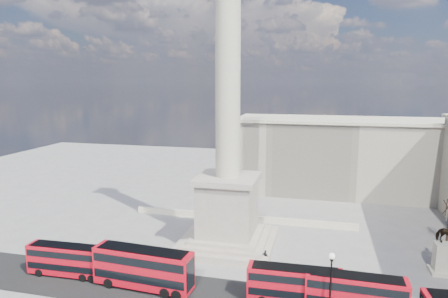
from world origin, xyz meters
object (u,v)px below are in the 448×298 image
red_bus_a (144,268)px  pedestrian_crossing (265,257)px  red_bus_b (295,285)px  victorian_lamp (331,280)px  pedestrian_walking (345,291)px  nelsons_column (228,162)px  red_bus_c (356,293)px  equestrian_statue (447,254)px  red_bus_e (67,260)px

red_bus_a → pedestrian_crossing: red_bus_a is taller
red_bus_b → victorian_lamp: (3.76, -1.96, 2.03)m
pedestrian_walking → nelsons_column: bearing=141.7°
red_bus_c → victorian_lamp: victorian_lamp is taller
red_bus_a → victorian_lamp: 21.68m
pedestrian_crossing → nelsons_column: bearing=2.5°
red_bus_a → pedestrian_walking: bearing=12.3°
equestrian_statue → pedestrian_crossing: (-23.11, -2.43, -1.76)m
red_bus_e → pedestrian_crossing: (24.18, 9.64, -1.24)m
nelsons_column → red_bus_a: size_ratio=4.01×
nelsons_column → red_bus_b: 20.79m
red_bus_c → pedestrian_crossing: red_bus_c is taller
red_bus_a → victorian_lamp: bearing=1.3°
red_bus_a → pedestrian_walking: 23.77m
red_bus_e → equestrian_statue: 48.81m
red_bus_e → pedestrian_crossing: 26.06m
red_bus_e → pedestrian_walking: red_bus_e is taller
red_bus_c → nelsons_column: bearing=141.8°
red_bus_a → red_bus_b: size_ratio=1.18×
red_bus_c → equestrian_statue: (12.02, 12.04, 0.43)m
red_bus_a → red_bus_e: 10.96m
equestrian_statue → pedestrian_crossing: bearing=-174.0°
red_bus_e → victorian_lamp: bearing=-4.3°
nelsons_column → red_bus_c: size_ratio=4.71×
red_bus_e → victorian_lamp: (32.52, -1.60, 2.10)m
red_bus_a → equestrian_statue: equestrian_statue is taller
red_bus_a → red_bus_b: bearing=7.1°
red_bus_b → nelsons_column: bearing=126.6°
nelsons_column → red_bus_e: bearing=-141.0°
red_bus_e → red_bus_c: bearing=-1.5°
equestrian_statue → red_bus_a: bearing=-160.8°
red_bus_b → equestrian_statue: equestrian_statue is taller
red_bus_b → pedestrian_crossing: red_bus_b is taller
pedestrian_walking → pedestrian_crossing: (-10.21, 6.78, 0.07)m
red_bus_b → victorian_lamp: victorian_lamp is taller
red_bus_c → red_bus_e: size_ratio=1.04×
red_bus_b → pedestrian_crossing: (-4.58, 9.28, -1.31)m
red_bus_b → pedestrian_crossing: 10.43m
red_bus_c → pedestrian_walking: size_ratio=6.27×
equestrian_statue → pedestrian_walking: equestrian_statue is taller
red_bus_b → pedestrian_walking: 6.31m
red_bus_b → pedestrian_crossing: size_ratio=5.75×
nelsons_column → pedestrian_crossing: 14.42m
red_bus_b → red_bus_c: size_ratio=0.99×
red_bus_e → pedestrian_walking: bearing=3.2°
pedestrian_crossing → pedestrian_walking: bearing=-175.0°
equestrian_statue → pedestrian_walking: bearing=-144.5°
nelsons_column → equestrian_statue: size_ratio=6.42×
nelsons_column → red_bus_a: 19.40m
red_bus_a → pedestrian_crossing: 16.83m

